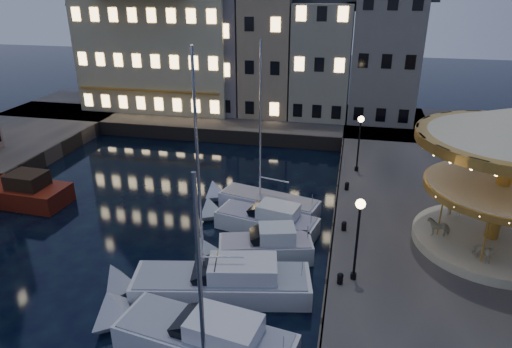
% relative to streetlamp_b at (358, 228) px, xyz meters
% --- Properties ---
extents(ground, '(160.00, 160.00, 0.00)m').
position_rel_streetlamp_b_xyz_m(ground, '(-7.20, -1.00, -4.02)').
color(ground, black).
rests_on(ground, ground).
extents(quay_east, '(16.00, 56.00, 1.30)m').
position_rel_streetlamp_b_xyz_m(quay_east, '(6.80, 5.00, -3.37)').
color(quay_east, '#474442').
rests_on(quay_east, ground).
extents(quay_north, '(44.00, 12.00, 1.30)m').
position_rel_streetlamp_b_xyz_m(quay_north, '(-15.20, 27.00, -3.37)').
color(quay_north, '#474442').
rests_on(quay_north, ground).
extents(quaywall_e, '(0.15, 44.00, 1.30)m').
position_rel_streetlamp_b_xyz_m(quaywall_e, '(-1.20, 5.00, -3.37)').
color(quaywall_e, '#47423A').
rests_on(quaywall_e, ground).
extents(quaywall_n, '(48.00, 0.15, 1.30)m').
position_rel_streetlamp_b_xyz_m(quaywall_n, '(-13.20, 21.00, -3.37)').
color(quaywall_n, '#47423A').
rests_on(quaywall_n, ground).
extents(streetlamp_b, '(0.44, 0.44, 4.17)m').
position_rel_streetlamp_b_xyz_m(streetlamp_b, '(0.00, 0.00, 0.00)').
color(streetlamp_b, black).
rests_on(streetlamp_b, quay_east).
extents(streetlamp_c, '(0.44, 0.44, 4.17)m').
position_rel_streetlamp_b_xyz_m(streetlamp_c, '(0.00, 13.50, 0.00)').
color(streetlamp_c, black).
rests_on(streetlamp_c, quay_east).
extents(bollard_b, '(0.30, 0.30, 0.57)m').
position_rel_streetlamp_b_xyz_m(bollard_b, '(-0.60, -0.50, -2.41)').
color(bollard_b, black).
rests_on(bollard_b, quay_east).
extents(bollard_c, '(0.30, 0.30, 0.57)m').
position_rel_streetlamp_b_xyz_m(bollard_c, '(-0.60, 4.50, -2.41)').
color(bollard_c, black).
rests_on(bollard_c, quay_east).
extents(bollard_d, '(0.30, 0.30, 0.57)m').
position_rel_streetlamp_b_xyz_m(bollard_d, '(-0.60, 10.00, -2.41)').
color(bollard_d, black).
rests_on(bollard_d, quay_east).
extents(townhouse_na, '(5.50, 8.00, 12.80)m').
position_rel_streetlamp_b_xyz_m(townhouse_na, '(-26.70, 29.00, 3.76)').
color(townhouse_na, gray).
rests_on(townhouse_na, quay_north).
extents(townhouse_nb, '(6.16, 8.00, 13.80)m').
position_rel_streetlamp_b_xyz_m(townhouse_nb, '(-21.25, 29.00, 4.26)').
color(townhouse_nb, gray).
rests_on(townhouse_nb, quay_north).
extents(townhouse_nc, '(6.82, 8.00, 14.80)m').
position_rel_streetlamp_b_xyz_m(townhouse_nc, '(-15.20, 29.00, 4.76)').
color(townhouse_nc, slate).
rests_on(townhouse_nc, quay_north).
extents(townhouse_nd, '(5.50, 8.00, 15.80)m').
position_rel_streetlamp_b_xyz_m(townhouse_nd, '(-9.45, 29.00, 5.26)').
color(townhouse_nd, gray).
rests_on(townhouse_nd, quay_north).
extents(townhouse_ne, '(6.16, 8.00, 12.80)m').
position_rel_streetlamp_b_xyz_m(townhouse_ne, '(-4.00, 29.00, 3.76)').
color(townhouse_ne, gray).
rests_on(townhouse_ne, quay_north).
extents(townhouse_nf, '(6.82, 8.00, 13.80)m').
position_rel_streetlamp_b_xyz_m(townhouse_nf, '(2.05, 29.00, 4.26)').
color(townhouse_nf, slate).
rests_on(townhouse_nf, quay_north).
extents(hotel_corner, '(17.60, 9.00, 16.80)m').
position_rel_streetlamp_b_xyz_m(hotel_corner, '(-21.20, 29.00, 5.76)').
color(hotel_corner, '#C2BE91').
rests_on(hotel_corner, quay_north).
extents(motorboat_b, '(8.65, 3.78, 2.15)m').
position_rel_streetlamp_b_xyz_m(motorboat_b, '(-6.26, -4.55, -3.37)').
color(motorboat_b, silver).
rests_on(motorboat_b, ground).
extents(motorboat_c, '(9.73, 4.26, 12.89)m').
position_rel_streetlamp_b_xyz_m(motorboat_c, '(-6.61, -0.93, -3.34)').
color(motorboat_c, silver).
rests_on(motorboat_c, ground).
extents(motorboat_d, '(6.24, 3.35, 2.15)m').
position_rel_streetlamp_b_xyz_m(motorboat_d, '(-5.17, 2.66, -3.38)').
color(motorboat_d, silver).
rests_on(motorboat_d, ground).
extents(motorboat_e, '(7.35, 3.53, 2.15)m').
position_rel_streetlamp_b_xyz_m(motorboat_e, '(-5.65, 5.77, -3.38)').
color(motorboat_e, silver).
rests_on(motorboat_e, ground).
extents(motorboat_f, '(7.72, 3.68, 10.25)m').
position_rel_streetlamp_b_xyz_m(motorboat_f, '(-6.14, 8.36, -3.49)').
color(motorboat_f, silver).
rests_on(motorboat_f, ground).
extents(red_fishing_boat, '(8.21, 3.20, 6.13)m').
position_rel_streetlamp_b_xyz_m(red_fishing_boat, '(-23.20, 6.03, -3.31)').
color(red_fishing_boat, '#60190D').
rests_on(red_fishing_boat, ground).
extents(carousel, '(9.10, 9.10, 7.97)m').
position_rel_streetlamp_b_xyz_m(carousel, '(7.06, 4.55, 2.53)').
color(carousel, beige).
rests_on(carousel, quay_east).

